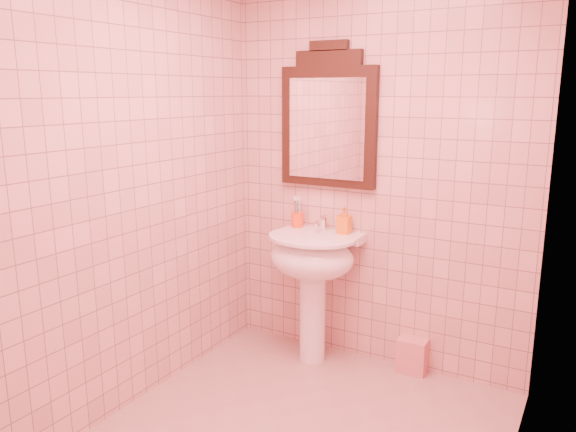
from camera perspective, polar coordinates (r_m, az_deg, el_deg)
The scene contains 7 objects.
back_wall at distance 3.60m, azimuth 8.99°, elevation 4.10°, with size 2.00×0.02×2.50m, color #DEA59B.
pedestal_sink at distance 3.66m, azimuth 2.49°, elevation -5.08°, with size 0.58×0.58×0.86m.
faucet at distance 3.71m, azimuth 3.49°, elevation -0.71°, with size 0.04×0.16×0.11m.
mirror at distance 3.68m, azimuth 4.08°, elevation 9.65°, with size 0.66×0.06×0.92m.
toothbrush_cup at distance 3.83m, azimuth 0.95°, elevation -0.36°, with size 0.08×0.08×0.19m.
soap_dispenser at distance 3.66m, azimuth 5.74°, elevation -0.45°, with size 0.08×0.08×0.18m, color orange.
towel at distance 3.79m, azimuth 12.49°, elevation -13.68°, with size 0.18×0.12×0.22m, color tan.
Camera 1 is at (1.25, -2.24, 1.77)m, focal length 35.00 mm.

